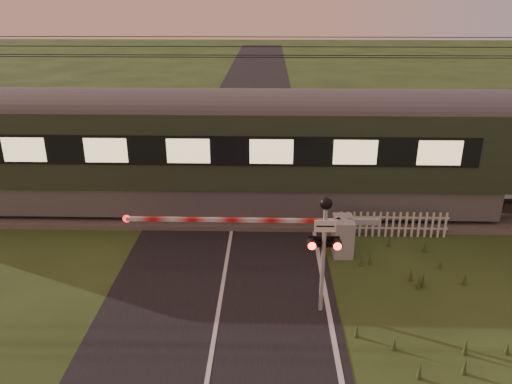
{
  "coord_description": "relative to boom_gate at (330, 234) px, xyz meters",
  "views": [
    {
      "loc": [
        1.22,
        -10.11,
        7.38
      ],
      "look_at": [
        0.86,
        3.2,
        2.08
      ],
      "focal_mm": 35.0,
      "sensor_mm": 36.0,
      "label": 1
    }
  ],
  "objects": [
    {
      "name": "picket_fence",
      "position": [
        2.18,
        1.16,
        -0.22
      ],
      "size": [
        3.59,
        0.07,
        0.86
      ],
      "color": "silver",
      "rests_on": "ground"
    },
    {
      "name": "boom_gate",
      "position": [
        0.0,
        0.0,
        0.0
      ],
      "size": [
        7.7,
        0.9,
        1.19
      ],
      "color": "gray",
      "rests_on": "ground"
    },
    {
      "name": "road",
      "position": [
        -3.07,
        -3.67,
        -0.65
      ],
      "size": [
        6.0,
        140.0,
        0.03
      ],
      "color": "black",
      "rests_on": "ground"
    },
    {
      "name": "track_bed",
      "position": [
        -3.08,
        3.06,
        -0.59
      ],
      "size": [
        140.0,
        3.4,
        0.39
      ],
      "color": "#47423D",
      "rests_on": "ground"
    },
    {
      "name": "crossing_signal",
      "position": [
        -0.54,
        -3.0,
        1.45
      ],
      "size": [
        0.78,
        0.34,
        3.06
      ],
      "color": "gray",
      "rests_on": "ground"
    },
    {
      "name": "ground",
      "position": [
        -3.08,
        -3.44,
        -0.66
      ],
      "size": [
        160.0,
        160.0,
        0.0
      ],
      "primitive_type": "plane",
      "color": "#273D17",
      "rests_on": "ground"
    },
    {
      "name": "overhead_wires",
      "position": [
        -3.08,
        3.06,
        5.07
      ],
      "size": [
        120.0,
        0.62,
        0.62
      ],
      "color": "black",
      "rests_on": "ground"
    }
  ]
}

